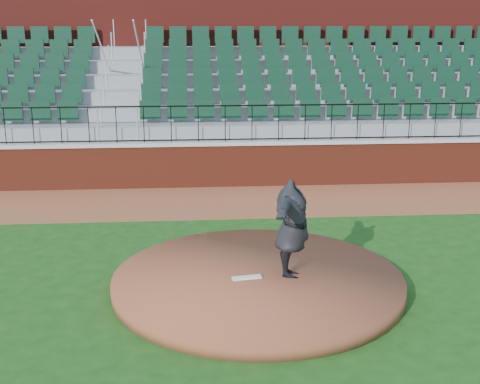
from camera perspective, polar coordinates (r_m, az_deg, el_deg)
The scene contains 10 objects.
ground at distance 12.00m, azimuth 0.55°, elevation -7.89°, with size 90.00×90.00×0.00m, color #194513.
warning_track at distance 17.08m, azimuth -0.99°, elevation -0.78°, with size 34.00×3.20×0.01m, color brown.
field_wall at distance 18.48m, azimuth -1.29°, elevation 2.36°, with size 34.00×0.35×1.20m, color maroon.
wall_cap at distance 18.35m, azimuth -1.30°, elevation 4.34°, with size 34.00×0.45×0.10m, color #B7B7B7.
wall_railing at distance 18.25m, azimuth -1.31°, elevation 6.03°, with size 34.00×0.05×1.00m, color black, non-canonical shape.
seating_stands at distance 20.88m, azimuth -1.72°, elevation 8.57°, with size 34.00×5.10×4.60m, color gray, non-canonical shape.
concourse_wall at distance 23.62m, azimuth -2.05°, elevation 10.43°, with size 34.00×0.50×5.50m, color maroon.
pitchers_mound at distance 11.68m, azimuth 1.57°, elevation -7.90°, with size 5.17×5.17×0.25m, color brown.
pitching_rubber at distance 11.49m, azimuth 0.60°, elevation -7.52°, with size 0.52×0.13×0.03m, color white.
pitcher at distance 11.34m, azimuth 4.58°, elevation -3.21°, with size 2.17×0.59×1.76m, color black.
Camera 1 is at (-0.94, -11.00, 4.70)m, focal length 48.57 mm.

